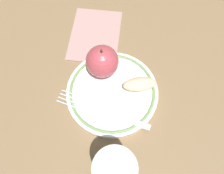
# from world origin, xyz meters

# --- Properties ---
(ground_plane) EXTENTS (2.00, 2.00, 0.00)m
(ground_plane) POSITION_xyz_m (0.00, 0.00, 0.00)
(ground_plane) COLOR olive
(plate) EXTENTS (0.19, 0.19, 0.02)m
(plate) POSITION_xyz_m (-0.01, 0.00, 0.01)
(plate) COLOR white
(plate) RESTS_ON ground_plane
(apple_red_whole) EXTENTS (0.07, 0.07, 0.08)m
(apple_red_whole) POSITION_xyz_m (0.03, -0.04, 0.05)
(apple_red_whole) COLOR #C64954
(apple_red_whole) RESTS_ON plate
(apple_slice_front) EXTENTS (0.08, 0.06, 0.02)m
(apple_slice_front) POSITION_xyz_m (-0.06, -0.03, 0.03)
(apple_slice_front) COLOR beige
(apple_slice_front) RESTS_ON plate
(fork) EXTENTS (0.19, 0.03, 0.00)m
(fork) POSITION_xyz_m (-0.01, 0.05, 0.02)
(fork) COLOR silver
(fork) RESTS_ON plate
(drinking_glass) EXTENTS (0.07, 0.07, 0.11)m
(drinking_glass) POSITION_xyz_m (-0.07, 0.14, 0.06)
(drinking_glass) COLOR silver
(drinking_glass) RESTS_ON ground_plane
(napkin_folded) EXTENTS (0.15, 0.18, 0.01)m
(napkin_folded) POSITION_xyz_m (0.09, -0.13, 0.00)
(napkin_folded) COLOR tan
(napkin_folded) RESTS_ON ground_plane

